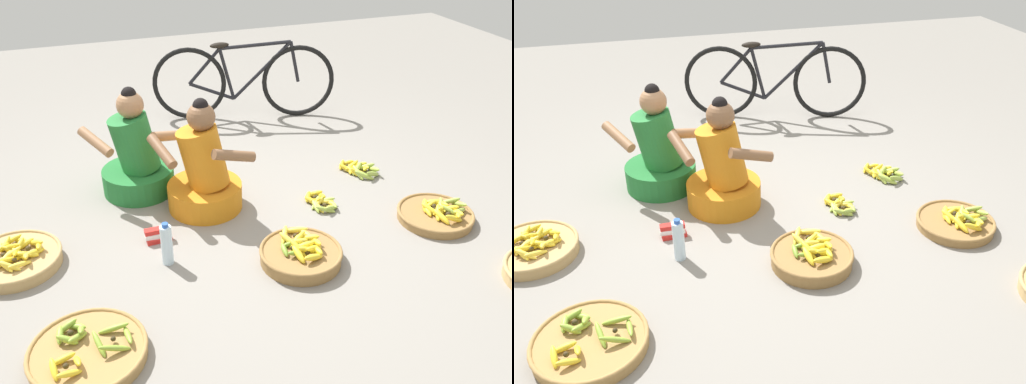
% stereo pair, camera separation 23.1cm
% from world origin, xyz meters
% --- Properties ---
extents(ground_plane, '(10.00, 10.00, 0.00)m').
position_xyz_m(ground_plane, '(0.00, 0.00, 0.00)').
color(ground_plane, gray).
extents(vendor_woman_front, '(0.66, 0.53, 0.81)m').
position_xyz_m(vendor_woman_front, '(-0.20, 0.30, 0.26)').
color(vendor_woman_front, orange).
rests_on(vendor_woman_front, ground).
extents(vendor_woman_behind, '(0.75, 0.52, 0.80)m').
position_xyz_m(vendor_woman_behind, '(-0.60, 0.69, 0.26)').
color(vendor_woman_behind, '#237233').
rests_on(vendor_woman_behind, ground).
extents(bicycle_leaning, '(1.65, 0.50, 0.73)m').
position_xyz_m(bicycle_leaning, '(0.59, 1.78, 0.36)').
color(bicycle_leaning, black).
rests_on(bicycle_leaning, ground).
extents(banana_basket_back_left, '(0.51, 0.51, 0.16)m').
position_xyz_m(banana_basket_back_left, '(0.18, -0.52, 0.06)').
color(banana_basket_back_left, olive).
rests_on(banana_basket_back_left, ground).
extents(banana_basket_near_bicycle, '(0.51, 0.51, 0.14)m').
position_xyz_m(banana_basket_near_bicycle, '(1.23, -0.40, 0.04)').
color(banana_basket_near_bicycle, olive).
rests_on(banana_basket_near_bicycle, ground).
extents(banana_basket_front_left, '(0.58, 0.58, 0.13)m').
position_xyz_m(banana_basket_front_left, '(-1.12, -0.88, 0.04)').
color(banana_basket_front_left, '#A87F47').
rests_on(banana_basket_front_left, ground).
extents(banana_basket_mid_right, '(0.55, 0.55, 0.15)m').
position_xyz_m(banana_basket_mid_right, '(-1.46, 0.02, 0.05)').
color(banana_basket_mid_right, tan).
rests_on(banana_basket_mid_right, ground).
extents(loose_bananas_back_center, '(0.28, 0.35, 0.10)m').
position_xyz_m(loose_bananas_back_center, '(1.07, 0.38, 0.03)').
color(loose_bananas_back_center, gold).
rests_on(loose_bananas_back_center, ground).
extents(loose_bananas_near_vendor, '(0.21, 0.30, 0.08)m').
position_xyz_m(loose_bananas_near_vendor, '(0.57, 0.04, 0.03)').
color(loose_bananas_near_vendor, '#9EB747').
rests_on(loose_bananas_near_vendor, ground).
extents(water_bottle, '(0.07, 0.07, 0.28)m').
position_xyz_m(water_bottle, '(-0.59, -0.26, 0.13)').
color(water_bottle, silver).
rests_on(water_bottle, ground).
extents(packet_carton_stack, '(0.17, 0.07, 0.09)m').
position_xyz_m(packet_carton_stack, '(-0.60, -0.01, 0.04)').
color(packet_carton_stack, red).
rests_on(packet_carton_stack, ground).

